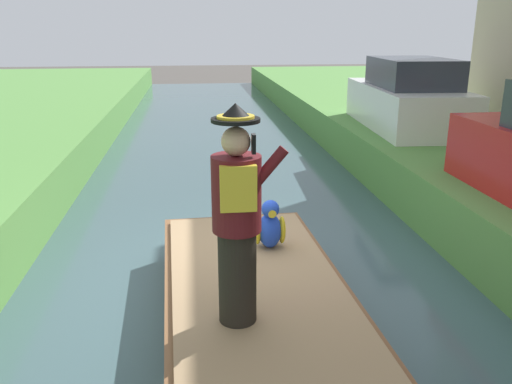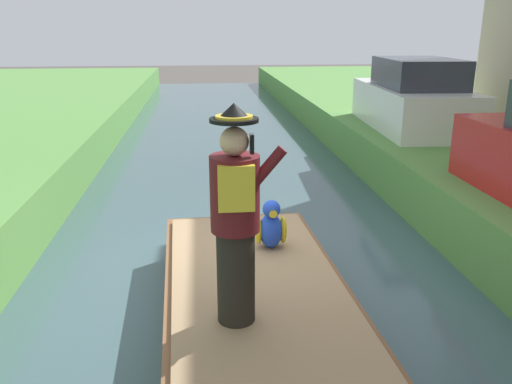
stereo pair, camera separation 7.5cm
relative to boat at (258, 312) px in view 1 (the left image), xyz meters
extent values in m
plane|color=#4C4742|center=(0.00, 1.28, -0.40)|extent=(80.00, 80.00, 0.00)
cube|color=#3D565B|center=(0.00, 1.28, -0.35)|extent=(5.51, 48.00, 0.10)
cube|color=brown|center=(0.00, 0.00, -0.02)|extent=(1.98, 4.27, 0.56)
cube|color=#997A56|center=(0.00, 0.00, 0.28)|extent=(1.82, 3.93, 0.05)
cylinder|color=black|center=(-0.25, -0.62, 0.72)|extent=(0.32, 0.32, 0.82)
cylinder|color=#561419|center=(-0.25, -0.62, 1.44)|extent=(0.40, 0.40, 0.62)
cube|color=gold|center=(-0.25, -0.81, 1.54)|extent=(0.28, 0.06, 0.36)
sphere|color=#DBA884|center=(-0.25, -0.62, 1.86)|extent=(0.23, 0.23, 0.23)
cylinder|color=black|center=(-0.25, -0.62, 2.03)|extent=(0.38, 0.38, 0.03)
cone|color=black|center=(-0.25, -0.62, 2.10)|extent=(0.26, 0.26, 0.12)
cylinder|color=gold|center=(-0.25, -0.62, 2.05)|extent=(0.29, 0.29, 0.02)
cylinder|color=#561419|center=(-0.03, -0.66, 1.62)|extent=(0.38, 0.09, 0.43)
cube|color=black|center=(-0.12, -0.68, 1.85)|extent=(0.03, 0.08, 0.15)
ellipsoid|color=blue|center=(0.25, 0.89, 0.51)|extent=(0.26, 0.32, 0.40)
sphere|color=blue|center=(0.25, 0.85, 0.78)|extent=(0.20, 0.20, 0.20)
cone|color=yellow|center=(0.25, 0.75, 0.77)|extent=(0.09, 0.09, 0.09)
ellipsoid|color=yellow|center=(0.11, 0.89, 0.51)|extent=(0.08, 0.20, 0.32)
ellipsoid|color=yellow|center=(0.39, 0.89, 0.51)|extent=(0.08, 0.20, 0.32)
cube|color=white|center=(4.11, 6.58, 1.02)|extent=(1.91, 4.08, 0.90)
cube|color=#2D333D|center=(4.11, 6.38, 1.77)|extent=(1.56, 2.27, 0.60)
camera|label=1|loc=(-0.57, -4.60, 2.71)|focal=36.96mm
camera|label=2|loc=(-0.49, -4.61, 2.71)|focal=36.96mm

